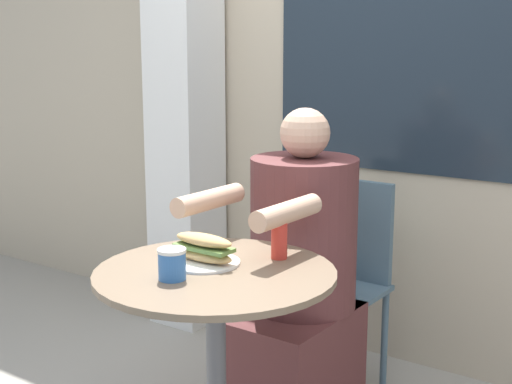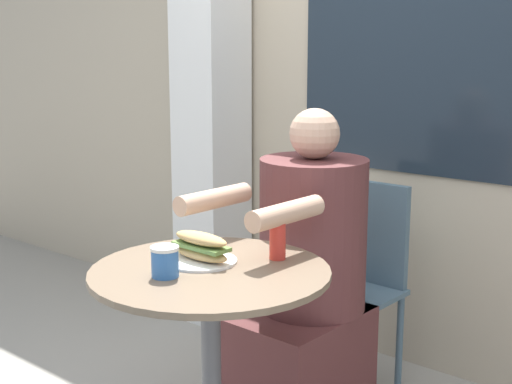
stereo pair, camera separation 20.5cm
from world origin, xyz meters
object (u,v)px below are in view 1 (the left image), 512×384
object	(u,v)px
cafe_table	(216,335)
drink_cup	(172,264)
diner_chair	(342,266)
condiment_bottle	(279,235)
seated_diner	(297,293)
sandwich_on_plate	(204,251)

from	to	relation	value
cafe_table	drink_cup	xyz separation A→B (m)	(-0.05, -0.13, 0.25)
cafe_table	diner_chair	bearing A→B (deg)	93.51
diner_chair	condiment_bottle	world-z (taller)	condiment_bottle
drink_cup	condiment_bottle	xyz separation A→B (m)	(0.14, 0.34, 0.03)
diner_chair	seated_diner	bearing A→B (deg)	90.79
cafe_table	drink_cup	bearing A→B (deg)	-110.54
cafe_table	condiment_bottle	bearing A→B (deg)	66.78
drink_cup	condiment_bottle	bearing A→B (deg)	67.81
drink_cup	condiment_bottle	world-z (taller)	condiment_bottle
seated_diner	condiment_bottle	size ratio (longest dim) A/B	7.70
condiment_bottle	seated_diner	bearing A→B (deg)	112.61
diner_chair	condiment_bottle	bearing A→B (deg)	102.89
diner_chair	sandwich_on_plate	xyz separation A→B (m)	(-0.01, -0.89, 0.28)
diner_chair	drink_cup	world-z (taller)	diner_chair
seated_diner	drink_cup	distance (m)	0.76
sandwich_on_plate	drink_cup	xyz separation A→B (m)	(0.02, -0.17, 0.01)
diner_chair	condiment_bottle	xyz separation A→B (m)	(0.15, -0.71, 0.31)
cafe_table	seated_diner	bearing A→B (deg)	95.96
cafe_table	condiment_bottle	world-z (taller)	condiment_bottle
cafe_table	diner_chair	xyz separation A→B (m)	(-0.06, 0.92, -0.03)
seated_diner	sandwich_on_plate	world-z (taller)	seated_diner
condiment_bottle	sandwich_on_plate	bearing A→B (deg)	-131.77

